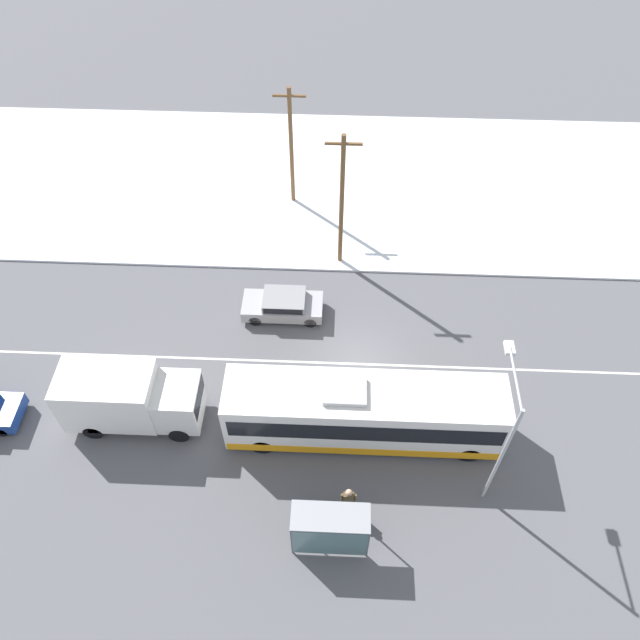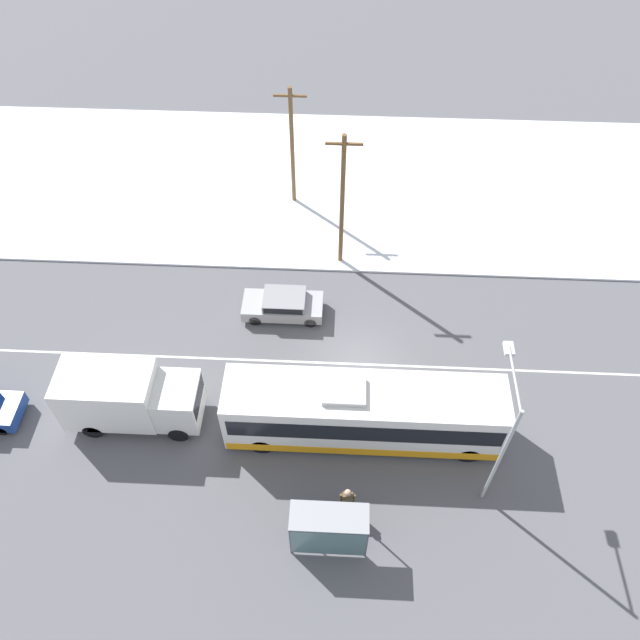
{
  "view_description": "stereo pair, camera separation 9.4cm",
  "coord_description": "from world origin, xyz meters",
  "px_view_note": "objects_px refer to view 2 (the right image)",
  "views": [
    {
      "loc": [
        -1.09,
        -17.94,
        25.0
      ],
      "look_at": [
        -1.94,
        1.57,
        1.4
      ],
      "focal_mm": 35.0,
      "sensor_mm": 36.0,
      "label": 1
    },
    {
      "loc": [
        -1.0,
        -17.94,
        25.0
      ],
      "look_at": [
        -1.94,
        1.57,
        1.4
      ],
      "focal_mm": 35.0,
      "sensor_mm": 36.0,
      "label": 2
    }
  ],
  "objects_px": {
    "box_truck": "(128,397)",
    "streetlamp": "(503,429)",
    "city_bus": "(364,413)",
    "sedan_car": "(283,304)",
    "utility_pole_snowlot": "(292,146)",
    "pedestrian_at_stop": "(347,499)",
    "bus_shelter": "(329,531)",
    "utility_pole_roadside": "(342,201)"
  },
  "relations": [
    {
      "from": "bus_shelter",
      "to": "utility_pole_roadside",
      "type": "xyz_separation_m",
      "value": [
        0.03,
        16.14,
        2.64
      ]
    },
    {
      "from": "box_truck",
      "to": "bus_shelter",
      "type": "distance_m",
      "value": 10.64
    },
    {
      "from": "streetlamp",
      "to": "utility_pole_snowlot",
      "type": "bearing_deg",
      "value": 117.26
    },
    {
      "from": "city_bus",
      "to": "utility_pole_roadside",
      "type": "relative_size",
      "value": 1.45
    },
    {
      "from": "streetlamp",
      "to": "utility_pole_snowlot",
      "type": "relative_size",
      "value": 0.9
    },
    {
      "from": "utility_pole_roadside",
      "to": "pedestrian_at_stop",
      "type": "bearing_deg",
      "value": -87.39
    },
    {
      "from": "streetlamp",
      "to": "utility_pole_snowlot",
      "type": "distance_m",
      "value": 20.4
    },
    {
      "from": "box_truck",
      "to": "streetlamp",
      "type": "height_order",
      "value": "streetlamp"
    },
    {
      "from": "city_bus",
      "to": "box_truck",
      "type": "distance_m",
      "value": 10.4
    },
    {
      "from": "box_truck",
      "to": "utility_pole_roadside",
      "type": "height_order",
      "value": "utility_pole_roadside"
    },
    {
      "from": "pedestrian_at_stop",
      "to": "utility_pole_roadside",
      "type": "xyz_separation_m",
      "value": [
        -0.67,
        14.56,
        3.22
      ]
    },
    {
      "from": "sedan_car",
      "to": "pedestrian_at_stop",
      "type": "bearing_deg",
      "value": 108.36
    },
    {
      "from": "sedan_car",
      "to": "utility_pole_roadside",
      "type": "bearing_deg",
      "value": -125.39
    },
    {
      "from": "pedestrian_at_stop",
      "to": "utility_pole_roadside",
      "type": "relative_size",
      "value": 0.22
    },
    {
      "from": "streetlamp",
      "to": "box_truck",
      "type": "bearing_deg",
      "value": 171.14
    },
    {
      "from": "streetlamp",
      "to": "utility_pole_snowlot",
      "type": "height_order",
      "value": "utility_pole_snowlot"
    },
    {
      "from": "city_bus",
      "to": "bus_shelter",
      "type": "bearing_deg",
      "value": -103.98
    },
    {
      "from": "sedan_car",
      "to": "pedestrian_at_stop",
      "type": "xyz_separation_m",
      "value": [
        3.51,
        -10.56,
        0.37
      ]
    },
    {
      "from": "bus_shelter",
      "to": "box_truck",
      "type": "bearing_deg",
      "value": 148.61
    },
    {
      "from": "box_truck",
      "to": "bus_shelter",
      "type": "relative_size",
      "value": 2.02
    },
    {
      "from": "box_truck",
      "to": "streetlamp",
      "type": "distance_m",
      "value": 15.9
    },
    {
      "from": "sedan_car",
      "to": "utility_pole_snowlot",
      "type": "relative_size",
      "value": 0.54
    },
    {
      "from": "city_bus",
      "to": "pedestrian_at_stop",
      "type": "relative_size",
      "value": 6.7
    },
    {
      "from": "box_truck",
      "to": "sedan_car",
      "type": "xyz_separation_m",
      "value": [
        6.27,
        6.6,
        -0.99
      ]
    },
    {
      "from": "sedan_car",
      "to": "utility_pole_roadside",
      "type": "distance_m",
      "value": 6.08
    },
    {
      "from": "utility_pole_roadside",
      "to": "box_truck",
      "type": "bearing_deg",
      "value": -130.69
    },
    {
      "from": "pedestrian_at_stop",
      "to": "utility_pole_snowlot",
      "type": "bearing_deg",
      "value": 100.48
    },
    {
      "from": "city_bus",
      "to": "box_truck",
      "type": "bearing_deg",
      "value": 178.46
    },
    {
      "from": "box_truck",
      "to": "utility_pole_roadside",
      "type": "bearing_deg",
      "value": 49.31
    },
    {
      "from": "box_truck",
      "to": "pedestrian_at_stop",
      "type": "bearing_deg",
      "value": -22.07
    },
    {
      "from": "utility_pole_snowlot",
      "to": "sedan_car",
      "type": "bearing_deg",
      "value": -89.15
    },
    {
      "from": "streetlamp",
      "to": "sedan_car",
      "type": "bearing_deg",
      "value": 135.61
    },
    {
      "from": "city_bus",
      "to": "utility_pole_snowlot",
      "type": "xyz_separation_m",
      "value": [
        -4.26,
        15.99,
        2.32
      ]
    },
    {
      "from": "box_truck",
      "to": "bus_shelter",
      "type": "xyz_separation_m",
      "value": [
        9.09,
        -5.54,
        -0.04
      ]
    },
    {
      "from": "sedan_car",
      "to": "box_truck",
      "type": "bearing_deg",
      "value": 46.45
    },
    {
      "from": "city_bus",
      "to": "bus_shelter",
      "type": "height_order",
      "value": "city_bus"
    },
    {
      "from": "sedan_car",
      "to": "bus_shelter",
      "type": "distance_m",
      "value": 12.5
    },
    {
      "from": "box_truck",
      "to": "sedan_car",
      "type": "distance_m",
      "value": 9.16
    },
    {
      "from": "city_bus",
      "to": "utility_pole_snowlot",
      "type": "relative_size",
      "value": 1.58
    },
    {
      "from": "city_bus",
      "to": "sedan_car",
      "type": "distance_m",
      "value": 8.08
    },
    {
      "from": "sedan_car",
      "to": "bus_shelter",
      "type": "height_order",
      "value": "bus_shelter"
    },
    {
      "from": "city_bus",
      "to": "bus_shelter",
      "type": "relative_size",
      "value": 4.0
    }
  ]
}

